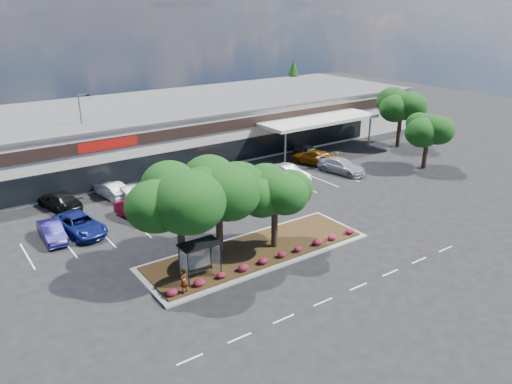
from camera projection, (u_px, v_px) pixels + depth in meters
ground at (310, 266)px, 36.24m from camera, size 160.00×160.00×0.00m
retail_store at (130, 132)px, 61.10m from camera, size 80.40×25.20×6.25m
landscape_island at (256, 251)px, 38.18m from camera, size 18.00×6.00×0.26m
lane_markings at (232, 219)px, 44.13m from camera, size 33.12×20.06×0.01m
shrub_row at (273, 257)px, 36.43m from camera, size 17.00×0.80×0.50m
bus_shelter at (199, 250)px, 33.64m from camera, size 2.75×1.55×2.59m
island_tree_west at (180, 218)px, 33.89m from camera, size 7.20×7.20×7.89m
island_tree_mid at (219, 208)px, 36.41m from camera, size 6.60×6.60×7.32m
island_tree_east at (275, 207)px, 37.56m from camera, size 5.80×5.80×6.50m
tree_east_near at (427, 141)px, 56.75m from camera, size 5.60×5.60×6.51m
tree_east_far at (400, 119)px, 65.37m from camera, size 6.40×6.40×7.62m
conifer_north_east at (293, 86)px, 86.64m from camera, size 3.96×3.96×9.00m
person_waiting at (184, 281)px, 32.09m from camera, size 0.75×0.62×1.76m
light_pole at (85, 144)px, 52.36m from camera, size 1.43×0.63×9.36m
survey_stake at (420, 258)px, 35.98m from camera, size 0.07×0.14×1.01m
car_0 at (52, 232)px, 39.98m from camera, size 1.68×4.52×1.48m
car_1 at (80, 225)px, 41.14m from camera, size 3.65×6.14×1.60m
car_2 at (138, 211)px, 43.90m from camera, size 2.82×5.18×1.62m
car_3 at (193, 203)px, 45.66m from camera, size 2.88×5.59×1.55m
car_4 at (255, 190)px, 48.92m from camera, size 3.79×5.70×1.54m
car_5 at (230, 190)px, 49.19m from camera, size 2.60×5.05×1.36m
car_6 at (277, 176)px, 53.02m from camera, size 2.00×4.16×1.37m
car_7 at (289, 173)px, 53.70m from camera, size 2.88×5.25×1.64m
car_8 at (341, 166)px, 56.00m from camera, size 3.43×6.00×1.64m
car_9 at (60, 200)px, 46.20m from camera, size 3.38×5.88×1.60m
car_10 at (112, 190)px, 48.84m from camera, size 2.29×4.96×1.57m
car_11 at (127, 192)px, 48.42m from camera, size 1.78×4.44×1.44m
car_12 at (189, 173)px, 54.00m from camera, size 2.84×4.60×1.43m
car_13 at (179, 175)px, 52.85m from camera, size 4.70×6.71×1.70m
car_14 at (251, 174)px, 53.77m from camera, size 3.34×5.37×1.45m
car_16 at (313, 157)px, 59.23m from camera, size 4.13×6.16×1.66m
car_17 at (306, 150)px, 62.36m from camera, size 2.42×4.57×1.48m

